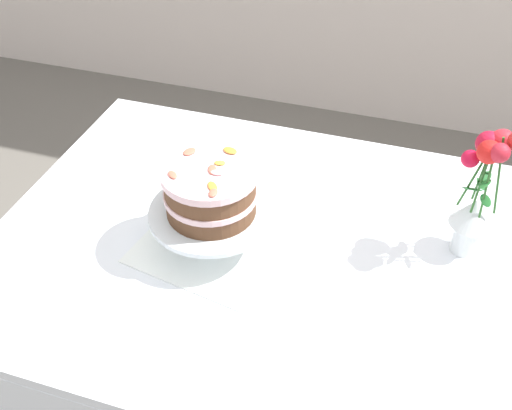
# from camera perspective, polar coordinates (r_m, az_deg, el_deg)

# --- Properties ---
(dining_table) EXTENTS (1.40, 1.00, 0.74)m
(dining_table) POSITION_cam_1_polar(r_m,az_deg,el_deg) (1.47, 2.26, -7.24)
(dining_table) COLOR white
(dining_table) RESTS_ON ground
(linen_napkin) EXTENTS (0.37, 0.37, 0.00)m
(linen_napkin) POSITION_cam_1_polar(r_m,az_deg,el_deg) (1.43, -4.08, -3.49)
(linen_napkin) COLOR white
(linen_napkin) RESTS_ON dining_table
(cake_stand) EXTENTS (0.29, 0.29, 0.10)m
(cake_stand) POSITION_cam_1_polar(r_m,az_deg,el_deg) (1.38, -4.23, -1.04)
(cake_stand) COLOR silver
(cake_stand) RESTS_ON linen_napkin
(layer_cake) EXTENTS (0.21, 0.21, 0.12)m
(layer_cake) POSITION_cam_1_polar(r_m,az_deg,el_deg) (1.33, -4.39, 1.43)
(layer_cake) COLOR brown
(layer_cake) RESTS_ON cake_stand
(flower_vase) EXTENTS (0.12, 0.11, 0.34)m
(flower_vase) POSITION_cam_1_polar(r_m,az_deg,el_deg) (1.39, 20.60, 1.19)
(flower_vase) COLOR silver
(flower_vase) RESTS_ON dining_table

